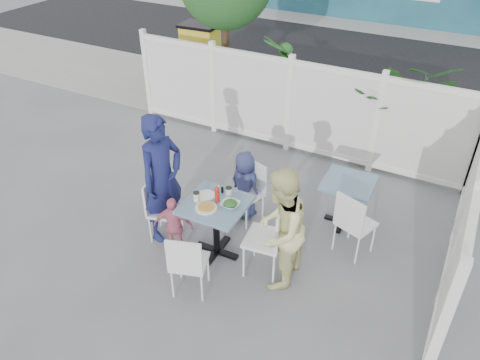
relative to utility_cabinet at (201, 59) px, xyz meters
The scene contains 28 objects.
ground 4.83m from the utility_cabinet, 56.81° to the right, with size 80.00×80.00×0.00m, color slate.
near_sidewalk 2.71m from the utility_cabinet, ahead, with size 24.00×2.60×0.01m, color gray.
street 4.42m from the utility_cabinet, 53.22° to the left, with size 24.00×5.00×0.01m, color black.
far_sidewalk 7.13m from the utility_cabinet, 68.37° to the left, with size 24.00×1.60×0.01m, color gray.
fence_back 3.15m from the utility_cabinet, 30.50° to the right, with size 5.86×0.08×1.60m.
fence_right 6.57m from the utility_cabinet, 31.19° to the right, with size 0.08×3.66×1.60m.
utility_cabinet is the anchor object (origin of this frame).
potted_shrub_a 2.46m from the utility_cabinet, 21.55° to the right, with size 0.95×0.95×1.69m, color #1B4D24.
potted_shrub_b 4.44m from the utility_cabinet, 13.03° to the right, with size 1.60×1.39×1.78m, color #1B4D24.
main_table 5.35m from the utility_cabinet, 56.20° to the right, with size 0.75×0.75×0.78m.
spare_table 5.24m from the utility_cabinet, 36.49° to the right, with size 0.67×0.67×0.69m.
chair_left 4.99m from the utility_cabinet, 64.38° to the right, with size 0.46×0.47×0.86m.
chair_right 5.78m from the utility_cabinet, 50.03° to the right, with size 0.49×0.51×1.00m.
chair_back 4.69m from the utility_cabinet, 49.98° to the right, with size 0.49×0.48×0.85m.
chair_near 6.03m from the utility_cabinet, 59.57° to the right, with size 0.49×0.49×0.87m.
chair_spare 5.78m from the utility_cabinet, 39.52° to the right, with size 0.52×0.51×0.91m.
man 4.94m from the utility_cabinet, 63.56° to the right, with size 0.63×0.42×1.74m, color #181D52.
woman 5.93m from the utility_cabinet, 49.59° to the right, with size 0.74×0.58×1.52m, color #D7D54B.
boy 4.62m from the utility_cabinet, 50.78° to the right, with size 0.49×0.32×1.00m, color navy.
toddler 5.32m from the utility_cabinet, 61.88° to the right, with size 0.49×0.20×0.84m, color #DA708C.
plate_main 5.44m from the utility_cabinet, 57.39° to the right, with size 0.26×0.26×0.02m, color white.
plate_side 5.19m from the utility_cabinet, 57.36° to the right, with size 0.23×0.23×0.02m, color white.
salad_bowl 5.43m from the utility_cabinet, 54.38° to the right, with size 0.21×0.21×0.05m, color white.
coffee_cup_a 5.28m from the utility_cabinet, 58.57° to the right, with size 0.07×0.07×0.11m, color beige.
coffee_cup_b 5.22m from the utility_cabinet, 54.31° to the right, with size 0.07×0.07×0.11m, color beige.
ketchup_bottle 5.32m from the utility_cabinet, 55.92° to the right, with size 0.06×0.06×0.19m, color #B11D18.
salt_shaker 5.10m from the utility_cabinet, 55.68° to the right, with size 0.03×0.03×0.07m, color white.
pepper_shaker 5.14m from the utility_cabinet, 55.09° to the right, with size 0.03×0.03×0.08m, color black.
Camera 1 is at (2.71, -4.24, 4.10)m, focal length 35.00 mm.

